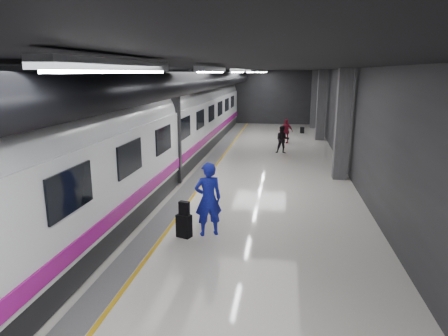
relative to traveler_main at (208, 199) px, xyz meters
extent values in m
plane|color=silver|center=(-0.24, 4.69, -1.02)|extent=(40.00, 40.00, 0.00)
cube|color=black|center=(-0.24, 4.69, 3.48)|extent=(10.00, 40.00, 0.02)
cube|color=#28282B|center=(-0.24, 24.69, 1.23)|extent=(10.00, 0.02, 4.50)
cube|color=#28282B|center=(-5.24, 4.69, 1.23)|extent=(0.02, 40.00, 4.50)
cube|color=#28282B|center=(4.76, 4.69, 1.23)|extent=(0.02, 40.00, 4.50)
cube|color=slate|center=(-1.59, 4.69, -1.01)|extent=(0.65, 39.80, 0.01)
cube|color=gold|center=(-1.19, 4.69, -1.01)|extent=(0.10, 39.80, 0.01)
cylinder|color=black|center=(-1.54, 4.69, 2.93)|extent=(0.80, 38.00, 0.80)
cube|color=silver|center=(0.36, -6.31, 3.38)|extent=(0.22, 2.60, 0.10)
cube|color=silver|center=(0.36, -1.31, 3.38)|extent=(0.22, 2.60, 0.10)
cube|color=silver|center=(0.36, 3.69, 3.38)|extent=(0.22, 2.60, 0.10)
cube|color=silver|center=(0.36, 8.69, 3.38)|extent=(0.22, 2.60, 0.10)
cube|color=silver|center=(0.36, 13.69, 3.38)|extent=(0.22, 2.60, 0.10)
cube|color=silver|center=(0.36, 18.69, 3.38)|extent=(0.22, 2.60, 0.10)
cube|color=silver|center=(0.36, 22.69, 3.38)|extent=(0.22, 2.60, 0.10)
cube|color=#515154|center=(4.31, 6.69, 1.23)|extent=(0.55, 0.55, 4.50)
cube|color=#515154|center=(4.31, 16.69, 1.23)|extent=(0.55, 0.55, 4.50)
cube|color=#515154|center=(4.31, 22.69, 1.23)|extent=(0.55, 0.55, 4.50)
cube|color=black|center=(-3.49, 4.69, -0.67)|extent=(2.80, 38.00, 0.60)
cube|color=white|center=(-3.49, 4.69, 0.73)|extent=(2.90, 38.00, 2.20)
cylinder|color=white|center=(-3.49, 4.69, 1.68)|extent=(2.80, 38.00, 2.80)
cube|color=#9A0E7D|center=(-2.02, 4.69, -0.07)|extent=(0.04, 38.00, 0.35)
cube|color=black|center=(-3.49, 4.69, 0.98)|extent=(3.05, 0.25, 3.80)
cube|color=black|center=(-2.02, -3.31, 1.13)|extent=(0.05, 1.60, 0.85)
cube|color=black|center=(-2.02, -0.31, 1.13)|extent=(0.05, 1.60, 0.85)
cube|color=black|center=(-2.02, 2.69, 1.13)|extent=(0.05, 1.60, 0.85)
cube|color=black|center=(-2.02, 5.69, 1.13)|extent=(0.05, 1.60, 0.85)
cube|color=black|center=(-2.02, 8.69, 1.13)|extent=(0.05, 1.60, 0.85)
cube|color=black|center=(-2.02, 11.69, 1.13)|extent=(0.05, 1.60, 0.85)
cube|color=black|center=(-2.02, 14.69, 1.13)|extent=(0.05, 1.60, 0.85)
cube|color=black|center=(-2.02, 17.69, 1.13)|extent=(0.05, 1.60, 0.85)
cube|color=black|center=(-2.02, 20.69, 1.13)|extent=(0.05, 1.60, 0.85)
imported|color=#1B20CE|center=(0.00, 0.00, 0.00)|extent=(0.87, 0.74, 2.03)
cube|color=black|center=(-0.62, -0.26, -0.70)|extent=(0.45, 0.36, 0.63)
cube|color=black|center=(-0.61, -0.24, -0.20)|extent=(0.30, 0.21, 0.37)
imported|color=black|center=(1.91, 11.72, -0.26)|extent=(0.75, 0.59, 1.52)
imported|color=maroon|center=(2.09, 15.14, -0.26)|extent=(0.96, 0.65, 1.51)
cube|color=black|center=(3.30, 19.45, -0.79)|extent=(0.32, 0.22, 0.44)
camera|label=1|loc=(1.94, -10.05, 3.32)|focal=32.00mm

